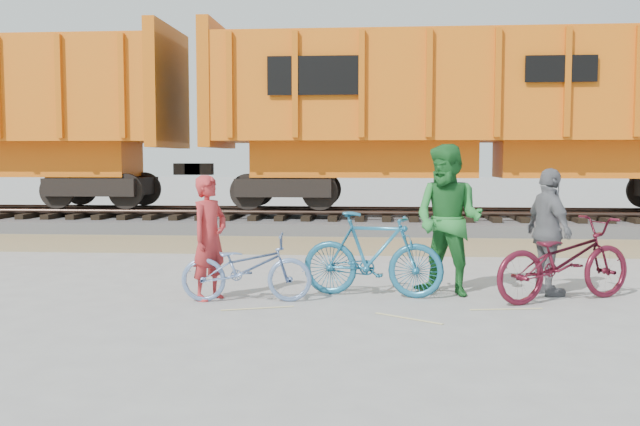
# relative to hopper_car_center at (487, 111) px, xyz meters

# --- Properties ---
(ground) EXTENTS (120.00, 120.00, 0.00)m
(ground) POSITION_rel_hopper_car_center_xyz_m (-3.15, -9.00, -3.01)
(ground) COLOR #9E9E99
(ground) RESTS_ON ground
(gravel_strip) EXTENTS (120.00, 3.00, 0.02)m
(gravel_strip) POSITION_rel_hopper_car_center_xyz_m (-3.15, -3.50, -3.00)
(gravel_strip) COLOR #9F8A62
(gravel_strip) RESTS_ON ground
(ballast_bed) EXTENTS (120.00, 4.00, 0.30)m
(ballast_bed) POSITION_rel_hopper_car_center_xyz_m (-3.15, 0.00, -2.86)
(ballast_bed) COLOR slate
(ballast_bed) RESTS_ON ground
(track) EXTENTS (120.00, 2.60, 0.24)m
(track) POSITION_rel_hopper_car_center_xyz_m (-3.15, 0.00, -2.53)
(track) COLOR black
(track) RESTS_ON ballast_bed
(hopper_car_center) EXTENTS (14.00, 3.13, 4.65)m
(hopper_car_center) POSITION_rel_hopper_car_center_xyz_m (0.00, 0.00, 0.00)
(hopper_car_center) COLOR black
(hopper_car_center) RESTS_ON track
(bicycle_blue) EXTENTS (1.70, 0.72, 0.87)m
(bicycle_blue) POSITION_rel_hopper_car_center_xyz_m (-4.36, -9.37, -2.57)
(bicycle_blue) COLOR #6781B0
(bicycle_blue) RESTS_ON ground
(bicycle_teal) EXTENTS (1.93, 0.82, 1.12)m
(bicycle_teal) POSITION_rel_hopper_car_center_xyz_m (-2.77, -8.92, -2.45)
(bicycle_teal) COLOR #1F6587
(bicycle_teal) RESTS_ON ground
(bicycle_maroon) EXTENTS (2.14, 1.55, 1.07)m
(bicycle_maroon) POSITION_rel_hopper_car_center_xyz_m (-0.34, -9.03, -2.47)
(bicycle_maroon) COLOR #511120
(bicycle_maroon) RESTS_ON ground
(person_solo) EXTENTS (0.61, 0.70, 1.60)m
(person_solo) POSITION_rel_hopper_car_center_xyz_m (-4.86, -9.27, -2.20)
(person_solo) COLOR #AE2A2B
(person_solo) RESTS_ON ground
(person_man) EXTENTS (1.23, 1.16, 2.01)m
(person_man) POSITION_rel_hopper_car_center_xyz_m (-1.77, -8.72, -2.00)
(person_man) COLOR #23742E
(person_man) RESTS_ON ground
(person_woman) EXTENTS (0.68, 1.07, 1.69)m
(person_woman) POSITION_rel_hopper_car_center_xyz_m (-0.44, -8.63, -2.16)
(person_woman) COLOR slate
(person_woman) RESTS_ON ground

